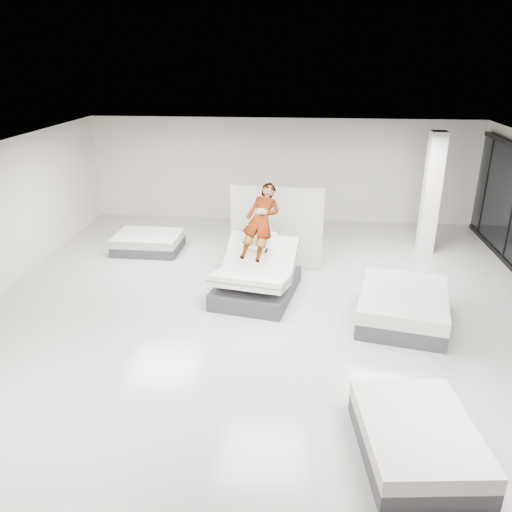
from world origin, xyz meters
name	(u,v)px	position (x,y,z in m)	size (l,w,h in m)	color
room	(265,251)	(0.00, 0.00, 1.60)	(14.00, 14.04, 3.20)	#B1AFA7
hero_bed	(256,279)	(-0.28, 1.36, 0.41)	(1.94, 2.35, 1.33)	#3E3D43
person	(261,234)	(-0.21, 1.68, 1.33)	(0.66, 0.43, 1.81)	slate
remote	(266,251)	(-0.07, 1.30, 1.10)	(0.05, 0.14, 0.03)	black
divider_panel	(276,228)	(0.05, 3.03, 1.02)	(2.25, 0.10, 2.05)	silver
flat_bed_right_far	(403,306)	(2.72, 0.57, 0.30)	(2.05, 2.47, 0.60)	#3E3D43
flat_bed_right_near	(416,439)	(2.25, -3.16, 0.26)	(1.61, 2.03, 0.52)	#3E3D43
flat_bed_left_far	(148,242)	(-3.45, 3.84, 0.24)	(1.75, 1.33, 0.47)	#3E3D43
column	(431,194)	(4.00, 4.50, 1.60)	(0.40, 0.40, 3.20)	white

